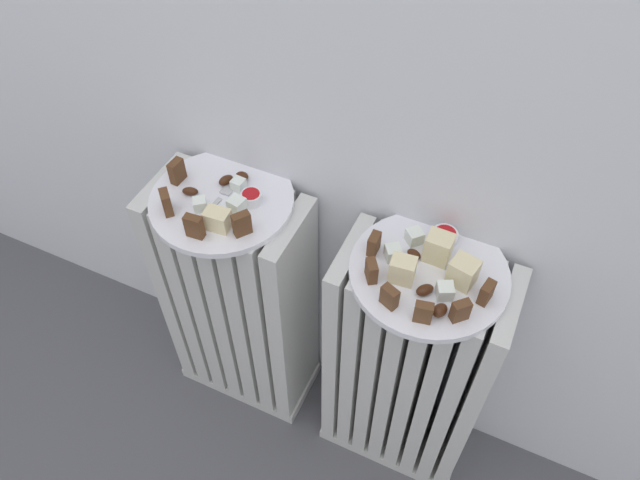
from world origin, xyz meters
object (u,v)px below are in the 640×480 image
(jam_bowl_right, at_px, (444,236))
(plate_left, at_px, (222,200))
(plate_right, at_px, (429,272))
(fork, at_px, (217,202))
(jam_bowl_left, at_px, (251,197))
(radiator_right, at_px, (407,370))
(radiator_left, at_px, (240,304))

(jam_bowl_right, bearing_deg, plate_left, -169.87)
(plate_left, xyz_separation_m, plate_right, (0.38, 0.00, 0.00))
(plate_right, xyz_separation_m, fork, (-0.38, -0.01, 0.01))
(jam_bowl_left, distance_m, jam_bowl_right, 0.33)
(radiator_right, height_order, jam_bowl_right, jam_bowl_right)
(radiator_left, height_order, radiator_right, same)
(fork, bearing_deg, radiator_left, 84.13)
(radiator_left, height_order, plate_left, plate_left)
(radiator_right, relative_size, fork, 5.82)
(radiator_right, relative_size, jam_bowl_left, 16.86)
(jam_bowl_left, bearing_deg, plate_right, -2.55)
(radiator_right, xyz_separation_m, plate_left, (-0.38, -0.00, 0.32))
(plate_left, bearing_deg, radiator_right, 0.00)
(jam_bowl_right, distance_m, fork, 0.39)
(jam_bowl_left, relative_size, jam_bowl_right, 0.85)
(radiator_left, height_order, jam_bowl_left, jam_bowl_left)
(plate_left, height_order, plate_right, same)
(radiator_left, xyz_separation_m, jam_bowl_right, (0.38, 0.07, 0.34))
(plate_left, bearing_deg, plate_right, 0.00)
(radiator_left, xyz_separation_m, fork, (-0.00, -0.01, 0.33))
(plate_left, relative_size, plate_right, 1.00)
(plate_left, height_order, jam_bowl_left, jam_bowl_left)
(fork, bearing_deg, jam_bowl_right, 12.06)
(jam_bowl_left, bearing_deg, plate_left, -164.55)
(radiator_left, relative_size, radiator_right, 1.00)
(radiator_left, xyz_separation_m, plate_right, (0.38, 0.00, 0.32))
(jam_bowl_left, relative_size, fork, 0.35)
(plate_right, height_order, fork, fork)
(jam_bowl_left, height_order, fork, jam_bowl_left)
(radiator_left, xyz_separation_m, plate_left, (0.00, 0.00, 0.32))
(plate_right, distance_m, jam_bowl_left, 0.33)
(radiator_left, distance_m, radiator_right, 0.38)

